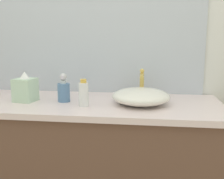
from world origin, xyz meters
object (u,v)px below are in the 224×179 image
Objects in this scene: sink_basin at (141,96)px; tissue_box at (25,89)px; lotion_bottle at (84,94)px; soap_dispenser at (64,90)px.

sink_basin is 1.86× the size of tissue_box.
sink_basin is at bearing 15.44° from lotion_bottle.
soap_dispenser is at bearing 4.49° from tissue_box.
lotion_bottle is at bearing -32.74° from soap_dispenser.
lotion_bottle is 0.37m from tissue_box.
soap_dispenser is (-0.44, 0.00, 0.02)m from sink_basin.
lotion_bottle is (-0.31, -0.08, 0.02)m from sink_basin.
sink_basin is at bearing -0.58° from soap_dispenser.
soap_dispenser is at bearing 179.42° from sink_basin.
tissue_box reaches higher than soap_dispenser.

